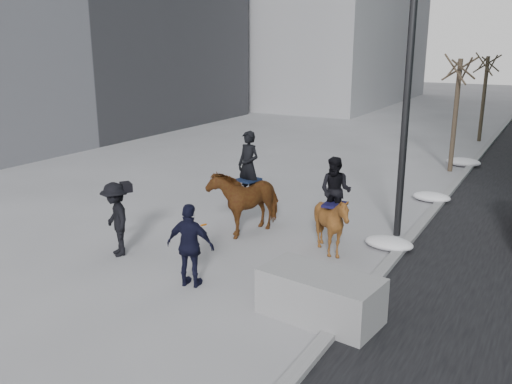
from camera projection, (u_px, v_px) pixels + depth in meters
The scene contains 11 objects.
ground at pixel (229, 270), 11.95m from camera, with size 120.00×120.00×0.00m, color gray.
curb at pixel (455, 184), 18.88m from camera, with size 0.25×90.00×0.12m, color gray.
planter at pixel (320, 296), 9.78m from camera, with size 2.16×1.08×0.86m, color gray.
tree_near at pixel (456, 110), 20.42m from camera, with size 1.20×1.20×4.73m, color #3C2C23, non-canonical shape.
tree_far at pixel (484, 95), 26.78m from camera, with size 1.20×1.20×4.64m, color #372D20, non-canonical shape.
mounted_left at pixel (246, 195), 14.21m from camera, with size 1.38×2.21×2.65m.
mounted_right at pixel (333, 217), 12.60m from camera, with size 1.28×1.43×2.32m.
feeder at pixel (190, 246), 10.97m from camera, with size 1.09×0.95×1.75m.
camera_crew at pixel (116, 219), 12.58m from camera, with size 1.31×1.17×1.75m.
lamppost at pixel (411, 36), 12.70m from camera, with size 0.25×1.25×9.09m.
snow_piles at pixel (423, 206), 16.08m from camera, with size 1.32×15.25×0.34m.
Camera 1 is at (5.98, -9.31, 4.87)m, focal length 38.00 mm.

